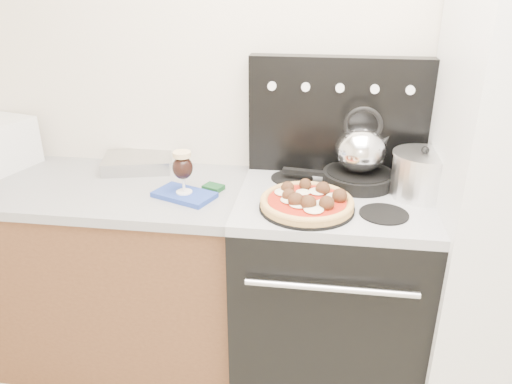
% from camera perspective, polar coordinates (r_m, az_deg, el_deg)
% --- Properties ---
extents(room_shell, '(3.52, 3.01, 2.52)m').
position_cam_1_polar(room_shell, '(1.07, 5.90, -3.19)').
color(room_shell, beige).
rests_on(room_shell, ground).
extents(base_cabinet, '(1.45, 0.60, 0.86)m').
position_cam_1_polar(base_cabinet, '(2.50, -18.34, -8.92)').
color(base_cabinet, brown).
rests_on(base_cabinet, ground).
extents(countertop, '(1.48, 0.63, 0.04)m').
position_cam_1_polar(countertop, '(2.30, -19.77, 0.57)').
color(countertop, gray).
rests_on(countertop, base_cabinet).
extents(stove_body, '(0.76, 0.65, 0.88)m').
position_cam_1_polar(stove_body, '(2.25, 8.14, -11.59)').
color(stove_body, black).
rests_on(stove_body, ground).
extents(cooktop, '(0.76, 0.65, 0.04)m').
position_cam_1_polar(cooktop, '(2.02, 8.89, -0.88)').
color(cooktop, '#ADADB2').
rests_on(cooktop, stove_body).
extents(backguard, '(0.76, 0.08, 0.50)m').
position_cam_1_polar(backguard, '(2.19, 9.32, 8.57)').
color(backguard, black).
rests_on(backguard, cooktop).
extents(foil_sheet, '(0.35, 0.29, 0.06)m').
position_cam_1_polar(foil_sheet, '(2.37, -13.37, 3.31)').
color(foil_sheet, silver).
rests_on(foil_sheet, countertop).
extents(oven_mitt, '(0.28, 0.22, 0.02)m').
position_cam_1_polar(oven_mitt, '(2.03, -8.19, -0.32)').
color(oven_mitt, '#243D9C').
rests_on(oven_mitt, countertop).
extents(beer_glass, '(0.09, 0.09, 0.18)m').
position_cam_1_polar(beer_glass, '(2.00, -8.35, 2.27)').
color(beer_glass, black).
rests_on(beer_glass, oven_mitt).
extents(pizza_pan, '(0.36, 0.36, 0.01)m').
position_cam_1_polar(pizza_pan, '(1.88, 5.81, -1.79)').
color(pizza_pan, black).
rests_on(pizza_pan, cooktop).
extents(pizza, '(0.39, 0.39, 0.05)m').
position_cam_1_polar(pizza, '(1.87, 5.84, -0.95)').
color(pizza, tan).
rests_on(pizza, pizza_pan).
extents(skillet, '(0.33, 0.33, 0.05)m').
position_cam_1_polar(skillet, '(2.13, 11.61, 1.58)').
color(skillet, black).
rests_on(skillet, cooktop).
extents(tea_kettle, '(0.26, 0.26, 0.23)m').
position_cam_1_polar(tea_kettle, '(2.08, 11.93, 5.21)').
color(tea_kettle, silver).
rests_on(tea_kettle, skillet).
extents(stock_pot, '(0.26, 0.26, 0.17)m').
position_cam_1_polar(stock_pot, '(2.06, 18.40, 1.77)').
color(stock_pot, white).
rests_on(stock_pot, cooktop).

